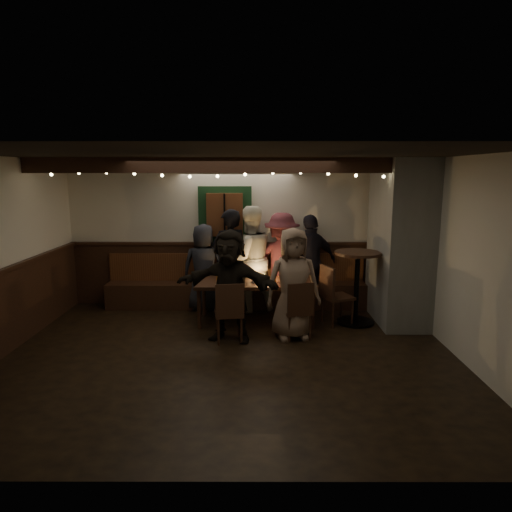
{
  "coord_description": "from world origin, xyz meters",
  "views": [
    {
      "loc": [
        0.37,
        -5.69,
        2.39
      ],
      "look_at": [
        0.36,
        1.6,
        1.05
      ],
      "focal_mm": 32.0,
      "sensor_mm": 36.0,
      "label": 1
    }
  ],
  "objects_px": {
    "chair_end": "(333,292)",
    "person_c": "(249,259)",
    "chair_near_right": "(298,307)",
    "person_d": "(282,261)",
    "chair_near_left": "(229,309)",
    "person_a": "(204,267)",
    "person_b": "(230,260)",
    "person_e": "(311,262)",
    "person_f": "(230,286)",
    "dining_table": "(256,285)",
    "person_g": "(293,284)",
    "high_top": "(357,278)"
  },
  "relations": [
    {
      "from": "person_b",
      "to": "person_f",
      "type": "height_order",
      "value": "person_b"
    },
    {
      "from": "person_d",
      "to": "person_e",
      "type": "distance_m",
      "value": 0.51
    },
    {
      "from": "person_a",
      "to": "person_f",
      "type": "bearing_deg",
      "value": 112.5
    },
    {
      "from": "chair_near_right",
      "to": "person_e",
      "type": "xyz_separation_m",
      "value": [
        0.35,
        1.54,
        0.36
      ]
    },
    {
      "from": "person_c",
      "to": "person_f",
      "type": "xyz_separation_m",
      "value": [
        -0.26,
        -1.44,
        -0.11
      ]
    },
    {
      "from": "chair_end",
      "to": "person_a",
      "type": "relative_size",
      "value": 0.62
    },
    {
      "from": "person_d",
      "to": "person_e",
      "type": "xyz_separation_m",
      "value": [
        0.51,
        0.02,
        -0.02
      ]
    },
    {
      "from": "person_c",
      "to": "person_f",
      "type": "bearing_deg",
      "value": 57.6
    },
    {
      "from": "person_b",
      "to": "chair_end",
      "type": "bearing_deg",
      "value": 130.5
    },
    {
      "from": "dining_table",
      "to": "person_d",
      "type": "relative_size",
      "value": 1.11
    },
    {
      "from": "person_b",
      "to": "person_c",
      "type": "xyz_separation_m",
      "value": [
        0.34,
        -0.03,
        0.03
      ]
    },
    {
      "from": "person_a",
      "to": "person_c",
      "type": "distance_m",
      "value": 0.81
    },
    {
      "from": "person_g",
      "to": "chair_near_right",
      "type": "bearing_deg",
      "value": -58.56
    },
    {
      "from": "person_e",
      "to": "person_g",
      "type": "xyz_separation_m",
      "value": [
        -0.43,
        -1.46,
        -0.03
      ]
    },
    {
      "from": "person_f",
      "to": "person_d",
      "type": "bearing_deg",
      "value": 77.51
    },
    {
      "from": "chair_end",
      "to": "person_f",
      "type": "xyz_separation_m",
      "value": [
        -1.58,
        -0.69,
        0.27
      ]
    },
    {
      "from": "chair_near_right",
      "to": "person_g",
      "type": "xyz_separation_m",
      "value": [
        -0.08,
        0.09,
        0.33
      ]
    },
    {
      "from": "person_e",
      "to": "high_top",
      "type": "bearing_deg",
      "value": 104.83
    },
    {
      "from": "chair_end",
      "to": "person_d",
      "type": "distance_m",
      "value": 1.19
    },
    {
      "from": "dining_table",
      "to": "person_b",
      "type": "bearing_deg",
      "value": 124.13
    },
    {
      "from": "dining_table",
      "to": "person_b",
      "type": "distance_m",
      "value": 0.85
    },
    {
      "from": "person_d",
      "to": "person_f",
      "type": "height_order",
      "value": "person_d"
    },
    {
      "from": "chair_end",
      "to": "dining_table",
      "type": "bearing_deg",
      "value": 174.71
    },
    {
      "from": "dining_table",
      "to": "person_b",
      "type": "xyz_separation_m",
      "value": [
        -0.45,
        0.67,
        0.27
      ]
    },
    {
      "from": "chair_near_right",
      "to": "person_e",
      "type": "height_order",
      "value": "person_e"
    },
    {
      "from": "person_a",
      "to": "person_f",
      "type": "xyz_separation_m",
      "value": [
        0.54,
        -1.48,
        0.04
      ]
    },
    {
      "from": "person_d",
      "to": "dining_table",
      "type": "bearing_deg",
      "value": 79.02
    },
    {
      "from": "chair_end",
      "to": "person_c",
      "type": "distance_m",
      "value": 1.57
    },
    {
      "from": "person_g",
      "to": "dining_table",
      "type": "bearing_deg",
      "value": 117.49
    },
    {
      "from": "person_c",
      "to": "person_d",
      "type": "bearing_deg",
      "value": 167.88
    },
    {
      "from": "person_c",
      "to": "person_d",
      "type": "distance_m",
      "value": 0.57
    },
    {
      "from": "chair_end",
      "to": "person_f",
      "type": "distance_m",
      "value": 1.75
    },
    {
      "from": "person_b",
      "to": "dining_table",
      "type": "bearing_deg",
      "value": 99.79
    },
    {
      "from": "chair_near_right",
      "to": "person_c",
      "type": "xyz_separation_m",
      "value": [
        -0.73,
        1.43,
        0.43
      ]
    },
    {
      "from": "chair_end",
      "to": "person_f",
      "type": "relative_size",
      "value": 0.59
    },
    {
      "from": "chair_near_right",
      "to": "person_f",
      "type": "distance_m",
      "value": 1.04
    },
    {
      "from": "person_d",
      "to": "chair_near_left",
      "type": "bearing_deg",
      "value": 84.15
    },
    {
      "from": "person_c",
      "to": "person_e",
      "type": "relative_size",
      "value": 1.09
    },
    {
      "from": "person_d",
      "to": "person_f",
      "type": "relative_size",
      "value": 1.06
    },
    {
      "from": "person_e",
      "to": "person_f",
      "type": "bearing_deg",
      "value": 25.42
    },
    {
      "from": "chair_end",
      "to": "person_a",
      "type": "bearing_deg",
      "value": 159.53
    },
    {
      "from": "person_b",
      "to": "person_g",
      "type": "relative_size",
      "value": 1.1
    },
    {
      "from": "high_top",
      "to": "person_e",
      "type": "bearing_deg",
      "value": 128.81
    },
    {
      "from": "high_top",
      "to": "person_d",
      "type": "height_order",
      "value": "person_d"
    },
    {
      "from": "chair_near_right",
      "to": "person_c",
      "type": "relative_size",
      "value": 0.47
    },
    {
      "from": "chair_near_right",
      "to": "person_a",
      "type": "height_order",
      "value": "person_a"
    },
    {
      "from": "high_top",
      "to": "person_c",
      "type": "height_order",
      "value": "person_c"
    },
    {
      "from": "person_b",
      "to": "person_e",
      "type": "height_order",
      "value": "person_b"
    },
    {
      "from": "chair_end",
      "to": "chair_near_left",
      "type": "bearing_deg",
      "value": -152.79
    },
    {
      "from": "chair_end",
      "to": "person_d",
      "type": "bearing_deg",
      "value": 132.01
    }
  ]
}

